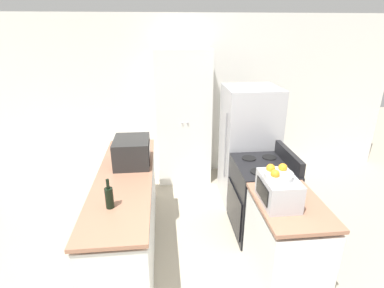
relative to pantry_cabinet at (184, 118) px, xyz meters
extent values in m
cube|color=white|center=(0.02, 0.30, 0.24)|extent=(7.00, 0.06, 2.60)
cube|color=silver|center=(-0.77, -1.63, -0.64)|extent=(0.58, 2.18, 0.83)
cube|color=#9E6B51|center=(-0.77, -1.63, -0.17)|extent=(0.60, 2.23, 0.04)
cube|color=silver|center=(0.80, -2.32, -0.64)|extent=(0.58, 0.83, 0.83)
cube|color=#9E6B51|center=(0.80, -2.32, -0.17)|extent=(0.60, 0.85, 0.04)
cube|color=white|center=(0.00, 0.00, 0.00)|extent=(0.84, 0.50, 2.11)
sphere|color=#B2B2B7|center=(-0.04, -0.26, 0.00)|extent=(0.03, 0.03, 0.03)
sphere|color=#B2B2B7|center=(0.04, -0.26, 0.00)|extent=(0.03, 0.03, 0.03)
cube|color=black|center=(0.82, -1.49, -0.61)|extent=(0.64, 0.77, 0.90)
cube|color=black|center=(0.50, -1.49, -0.72)|extent=(0.02, 0.67, 0.50)
cube|color=black|center=(1.11, -1.49, -0.07)|extent=(0.06, 0.73, 0.16)
cylinder|color=black|center=(0.70, -1.68, -0.15)|extent=(0.17, 0.17, 0.01)
cylinder|color=black|center=(0.70, -1.31, -0.15)|extent=(0.17, 0.17, 0.01)
cylinder|color=black|center=(0.95, -1.68, -0.15)|extent=(0.17, 0.17, 0.01)
cylinder|color=black|center=(0.95, -1.31, -0.15)|extent=(0.17, 0.17, 0.01)
cube|color=#B7B7BC|center=(0.86, -0.72, -0.23)|extent=(0.71, 0.70, 1.66)
cylinder|color=gray|center=(0.49, -0.91, -0.14)|extent=(0.02, 0.02, 0.91)
cube|color=black|center=(-0.69, -1.32, 0.00)|extent=(0.40, 0.47, 0.31)
cube|color=black|center=(-0.49, -1.35, 0.00)|extent=(0.01, 0.29, 0.22)
cylinder|color=black|center=(-0.82, -2.22, -0.06)|extent=(0.07, 0.07, 0.19)
cylinder|color=black|center=(-0.82, -2.22, 0.08)|extent=(0.03, 0.03, 0.09)
cube|color=#B2B2B7|center=(0.68, -2.29, -0.03)|extent=(0.30, 0.43, 0.26)
cube|color=black|center=(0.53, -2.29, -0.03)|extent=(0.01, 0.30, 0.15)
cylinder|color=silver|center=(0.66, -2.30, 0.13)|extent=(0.26, 0.26, 0.05)
sphere|color=orange|center=(0.72, -2.24, 0.17)|extent=(0.08, 0.08, 0.08)
sphere|color=orange|center=(0.61, -2.24, 0.17)|extent=(0.08, 0.08, 0.08)
sphere|color=orange|center=(0.61, -2.35, 0.17)|extent=(0.08, 0.08, 0.08)
camera|label=1|loc=(-0.33, -4.55, 1.34)|focal=28.00mm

